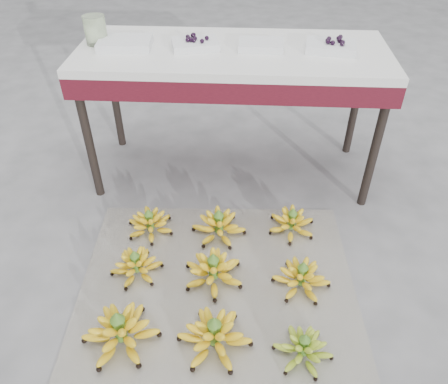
# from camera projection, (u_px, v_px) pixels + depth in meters

# --- Properties ---
(ground) EXTENTS (60.00, 60.00, 0.00)m
(ground) POSITION_uv_depth(u_px,v_px,m) (234.00, 284.00, 2.02)
(ground) COLOR #5C5C5E
(ground) RESTS_ON ground
(newspaper_mat) EXTENTS (1.30, 1.11, 0.01)m
(newspaper_mat) POSITION_uv_depth(u_px,v_px,m) (218.00, 284.00, 2.01)
(newspaper_mat) COLOR beige
(newspaper_mat) RESTS_ON ground
(bunch_front_left) EXTENTS (0.34, 0.34, 0.19)m
(bunch_front_left) POSITION_uv_depth(u_px,v_px,m) (120.00, 331.00, 1.74)
(bunch_front_left) COLOR yellow
(bunch_front_left) RESTS_ON newspaper_mat
(bunch_front_center) EXTENTS (0.38, 0.38, 0.18)m
(bunch_front_center) POSITION_uv_depth(u_px,v_px,m) (215.00, 335.00, 1.73)
(bunch_front_center) COLOR yellow
(bunch_front_center) RESTS_ON newspaper_mat
(bunch_front_right) EXTENTS (0.29, 0.29, 0.14)m
(bunch_front_right) POSITION_uv_depth(u_px,v_px,m) (303.00, 348.00, 1.70)
(bunch_front_right) COLOR #6D9A1C
(bunch_front_right) RESTS_ON newspaper_mat
(bunch_mid_left) EXTENTS (0.25, 0.25, 0.15)m
(bunch_mid_left) POSITION_uv_depth(u_px,v_px,m) (136.00, 265.00, 2.03)
(bunch_mid_left) COLOR yellow
(bunch_mid_left) RESTS_ON newspaper_mat
(bunch_mid_center) EXTENTS (0.35, 0.35, 0.17)m
(bunch_mid_center) POSITION_uv_depth(u_px,v_px,m) (213.00, 271.00, 2.00)
(bunch_mid_center) COLOR yellow
(bunch_mid_center) RESTS_ON newspaper_mat
(bunch_mid_right) EXTENTS (0.31, 0.31, 0.16)m
(bunch_mid_right) POSITION_uv_depth(u_px,v_px,m) (301.00, 278.00, 1.97)
(bunch_mid_right) COLOR yellow
(bunch_mid_right) RESTS_ON newspaper_mat
(bunch_back_left) EXTENTS (0.32, 0.32, 0.15)m
(bunch_back_left) POSITION_uv_depth(u_px,v_px,m) (150.00, 223.00, 2.25)
(bunch_back_left) COLOR yellow
(bunch_back_left) RESTS_ON newspaper_mat
(bunch_back_center) EXTENTS (0.35, 0.35, 0.17)m
(bunch_back_center) POSITION_uv_depth(u_px,v_px,m) (219.00, 226.00, 2.23)
(bunch_back_center) COLOR yellow
(bunch_back_center) RESTS_ON newspaper_mat
(bunch_back_right) EXTENTS (0.32, 0.32, 0.15)m
(bunch_back_right) POSITION_uv_depth(u_px,v_px,m) (292.00, 222.00, 2.26)
(bunch_back_right) COLOR yellow
(bunch_back_right) RESTS_ON newspaper_mat
(vendor_table) EXTENTS (1.60, 0.64, 0.77)m
(vendor_table) POSITION_uv_depth(u_px,v_px,m) (233.00, 65.00, 2.28)
(vendor_table) COLOR black
(vendor_table) RESTS_ON ground
(tray_far_left) EXTENTS (0.28, 0.21, 0.04)m
(tray_far_left) POSITION_uv_depth(u_px,v_px,m) (125.00, 43.00, 2.23)
(tray_far_left) COLOR silver
(tray_far_left) RESTS_ON vendor_table
(tray_left) EXTENTS (0.27, 0.22, 0.06)m
(tray_left) POSITION_uv_depth(u_px,v_px,m) (195.00, 44.00, 2.23)
(tray_left) COLOR silver
(tray_left) RESTS_ON vendor_table
(tray_right) EXTENTS (0.23, 0.17, 0.04)m
(tray_right) POSITION_uv_depth(u_px,v_px,m) (261.00, 45.00, 2.22)
(tray_right) COLOR silver
(tray_right) RESTS_ON vendor_table
(tray_far_right) EXTENTS (0.27, 0.21, 0.06)m
(tray_far_right) POSITION_uv_depth(u_px,v_px,m) (331.00, 46.00, 2.20)
(tray_far_right) COLOR silver
(tray_far_right) RESTS_ON vendor_table
(glass_jar) EXTENTS (0.15, 0.15, 0.14)m
(glass_jar) POSITION_uv_depth(u_px,v_px,m) (95.00, 30.00, 2.24)
(glass_jar) COLOR #DAF2C0
(glass_jar) RESTS_ON vendor_table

